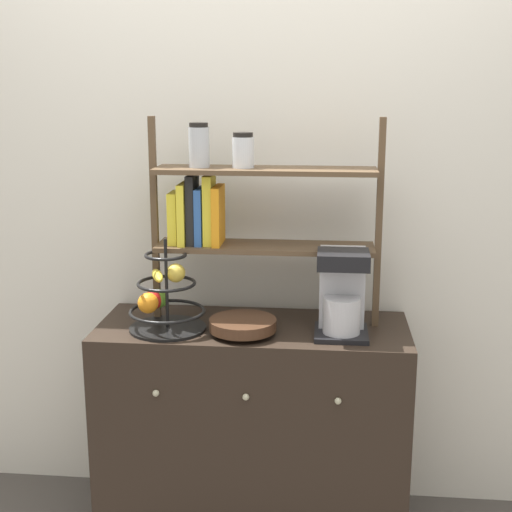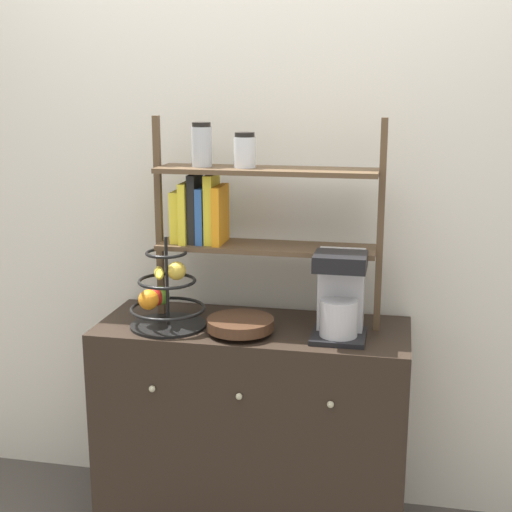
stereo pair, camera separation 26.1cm
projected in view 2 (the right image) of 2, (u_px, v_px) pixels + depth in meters
The scene contains 6 objects.
wall_back at pixel (267, 190), 2.82m from camera, with size 7.00×0.05×2.60m, color silver.
sideboard at pixel (253, 426), 2.77m from camera, with size 1.17×0.48×0.83m.
coffee_maker at pixel (340, 296), 2.52m from camera, with size 0.19×0.20×0.31m.
fruit_stand at pixel (164, 297), 2.65m from camera, with size 0.28×0.28×0.34m.
wooden_bowl at pixel (240, 325), 2.58m from camera, with size 0.24×0.24×0.06m.
shelf_hutch at pixel (234, 204), 2.63m from camera, with size 0.85×0.20×0.77m.
Camera 2 is at (0.52, -2.26, 1.70)m, focal length 50.00 mm.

